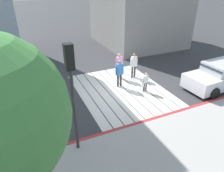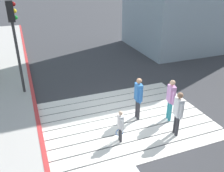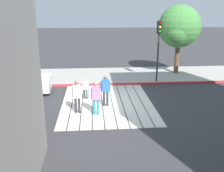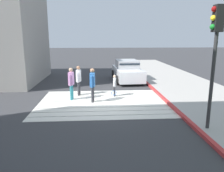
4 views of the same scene
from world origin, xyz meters
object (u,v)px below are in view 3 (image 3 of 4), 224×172
at_px(pedestrian_adult_lead, 77,94).
at_px(pedestrian_adult_trailing, 96,96).
at_px(street_tree, 179,28).
at_px(pedestrian_adult_side, 106,88).
at_px(car_parked_near_curb, 14,82).
at_px(traffic_light_corner, 159,39).
at_px(pedestrian_child_with_racket, 86,88).

xyz_separation_m(pedestrian_adult_lead, pedestrian_adult_trailing, (0.31, 0.91, 0.01)).
distance_m(street_tree, pedestrian_adult_side, 9.00).
height_order(car_parked_near_curb, pedestrian_adult_lead, pedestrian_adult_lead).
bearing_deg(pedestrian_adult_lead, pedestrian_adult_side, 119.32).
xyz_separation_m(traffic_light_corner, pedestrian_adult_side, (4.08, -3.80, -2.03)).
bearing_deg(pedestrian_adult_side, street_tree, 136.65).
height_order(street_tree, pedestrian_adult_trailing, street_tree).
height_order(traffic_light_corner, pedestrian_adult_trailing, traffic_light_corner).
bearing_deg(pedestrian_adult_trailing, car_parked_near_curb, -126.33).
distance_m(traffic_light_corner, pedestrian_adult_side, 5.93).
distance_m(car_parked_near_curb, pedestrian_child_with_racket, 4.55).
bearing_deg(pedestrian_adult_side, pedestrian_child_with_racket, -137.88).
bearing_deg(pedestrian_adult_lead, pedestrian_adult_trailing, 71.45).
height_order(traffic_light_corner, pedestrian_child_with_racket, traffic_light_corner).
xyz_separation_m(pedestrian_adult_trailing, pedestrian_adult_side, (-1.12, 0.53, 0.02)).
xyz_separation_m(pedestrian_adult_lead, pedestrian_child_with_racket, (-2.00, 0.36, -0.31)).
bearing_deg(pedestrian_adult_trailing, pedestrian_child_with_racket, -166.55).
relative_size(car_parked_near_curb, street_tree, 0.82).
bearing_deg(pedestrian_child_with_racket, traffic_light_corner, 120.57).
xyz_separation_m(traffic_light_corner, street_tree, (-2.18, 2.11, 0.59)).
bearing_deg(traffic_light_corner, pedestrian_adult_lead, -47.03).
bearing_deg(street_tree, pedestrian_adult_lead, -46.11).
relative_size(pedestrian_adult_lead, pedestrian_adult_side, 0.97).
distance_m(pedestrian_adult_side, pedestrian_child_with_racket, 1.64).
bearing_deg(car_parked_near_curb, pedestrian_adult_trailing, 53.67).
height_order(car_parked_near_curb, street_tree, street_tree).
xyz_separation_m(pedestrian_adult_trailing, pedestrian_child_with_racket, (-2.31, -0.55, -0.32)).
xyz_separation_m(car_parked_near_curb, pedestrian_adult_trailing, (3.61, 4.91, 0.26)).
height_order(pedestrian_adult_trailing, pedestrian_child_with_racket, pedestrian_adult_trailing).
bearing_deg(pedestrian_adult_side, traffic_light_corner, 136.98).
distance_m(pedestrian_adult_trailing, pedestrian_child_with_racket, 2.39).
xyz_separation_m(pedestrian_adult_lead, pedestrian_adult_side, (-0.81, 1.44, 0.03)).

